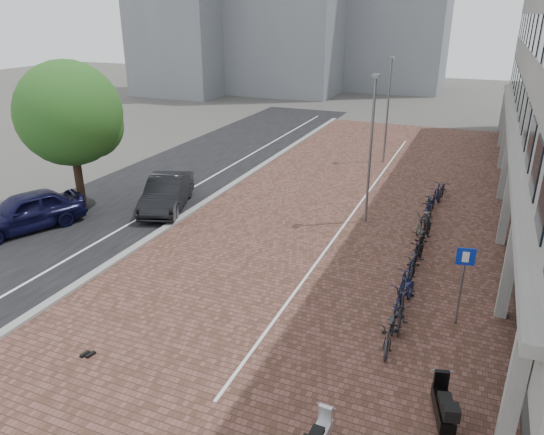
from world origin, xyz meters
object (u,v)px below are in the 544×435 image
at_px(parking_sign, 463,273).
at_px(car_navy, 25,211).
at_px(scooter_mid, 444,405).
at_px(car_dark, 167,193).

bearing_deg(parking_sign, car_navy, 167.90).
bearing_deg(scooter_mid, car_navy, 150.47).
bearing_deg(scooter_mid, parking_sign, 75.63).
bearing_deg(car_navy, scooter_mid, 8.91).
relative_size(car_dark, parking_sign, 1.88).
bearing_deg(parking_sign, scooter_mid, -100.68).
height_order(car_dark, scooter_mid, car_dark).
relative_size(car_dark, scooter_mid, 3.05).
height_order(car_dark, parking_sign, parking_sign).
height_order(car_navy, car_dark, car_navy).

